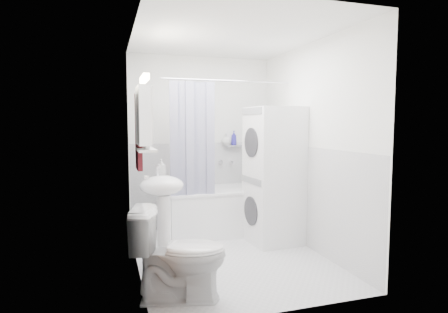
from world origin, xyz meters
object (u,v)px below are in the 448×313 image
object	(u,v)px
bathtub	(224,208)
washer_dryer	(274,175)
toilet	(180,255)
sink	(162,200)

from	to	relation	value
bathtub	washer_dryer	bearing A→B (deg)	-52.46
toilet	bathtub	bearing A→B (deg)	-13.86
toilet	sink	bearing A→B (deg)	16.93
sink	washer_dryer	xyz separation A→B (m)	(1.43, 0.44, 0.13)
bathtub	toilet	world-z (taller)	toilet
bathtub	toilet	size ratio (longest dim) A/B	2.01
sink	toilet	bearing A→B (deg)	-87.36
bathtub	sink	xyz separation A→B (m)	(-0.98, -1.03, 0.37)
bathtub	toilet	xyz separation A→B (m)	(-0.94, -1.77, 0.05)
bathtub	washer_dryer	xyz separation A→B (m)	(0.45, -0.59, 0.50)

